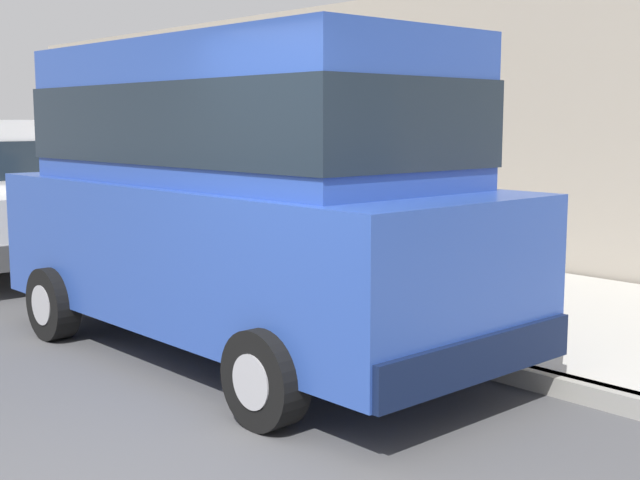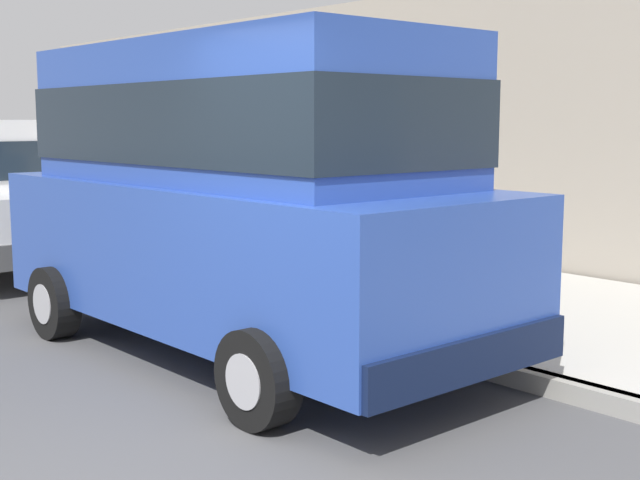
# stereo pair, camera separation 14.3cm
# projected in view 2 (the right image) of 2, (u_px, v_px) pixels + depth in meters

# --- Properties ---
(curb) EXTENTS (0.16, 64.00, 0.14)m
(curb) POSITION_uv_depth(u_px,v_px,m) (511.00, 374.00, 6.25)
(curb) COLOR gray
(curb) RESTS_ON ground
(sidewalk) EXTENTS (3.60, 64.00, 0.14)m
(sidewalk) POSITION_uv_depth(u_px,v_px,m) (637.00, 334.00, 7.42)
(sidewalk) COLOR #B7B5AD
(sidewalk) RESTS_ON ground
(car_blue_van) EXTENTS (2.16, 4.91, 2.52)m
(car_blue_van) POSITION_uv_depth(u_px,v_px,m) (239.00, 185.00, 6.90)
(car_blue_van) COLOR #28479E
(car_blue_van) RESTS_ON ground
(dog_black) EXTENTS (0.71, 0.39, 0.49)m
(dog_black) POSITION_uv_depth(u_px,v_px,m) (410.00, 267.00, 8.71)
(dog_black) COLOR black
(dog_black) RESTS_ON sidewalk
(building_facade) EXTENTS (0.50, 20.00, 3.61)m
(building_facade) POSITION_uv_depth(u_px,v_px,m) (367.00, 128.00, 12.71)
(building_facade) COLOR #9E9384
(building_facade) RESTS_ON ground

